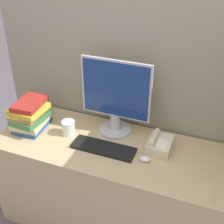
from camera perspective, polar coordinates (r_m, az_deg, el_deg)
cubicle_panel_rear at (r=2.34m, az=3.67°, el=1.21°), size 2.09×0.04×1.77m
desk at (r=2.39m, az=0.51°, el=-13.48°), size 1.69×0.62×0.74m
monitor at (r=2.16m, az=0.65°, el=2.30°), size 0.50×0.24×0.55m
keyboard at (r=2.12m, az=-1.55°, el=-6.59°), size 0.43×0.14×0.02m
mouse at (r=2.03m, az=6.04°, el=-8.53°), size 0.07×0.05×0.03m
coffee_cup at (r=2.25m, az=-7.96°, el=-2.88°), size 0.09×0.09×0.11m
book_stack at (r=2.35m, az=-14.68°, el=-0.58°), size 0.24×0.31×0.22m
desk_telephone at (r=2.12m, az=8.66°, el=-5.84°), size 0.15×0.20×0.11m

